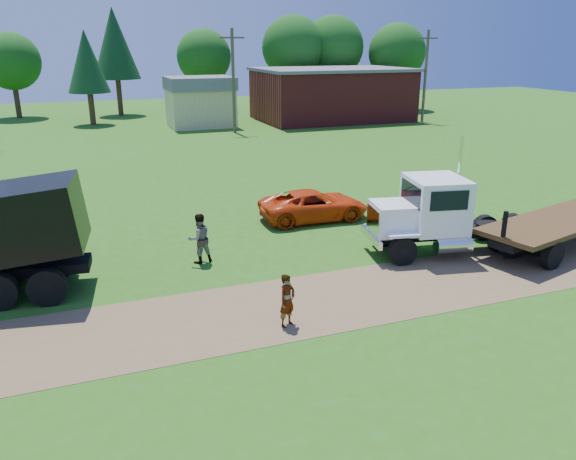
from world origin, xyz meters
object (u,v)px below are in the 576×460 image
object	(u,v)px
orange_pickup	(314,205)
spectator_a	(287,301)
white_semi_tractor	(436,215)
flatbed_trailer	(564,224)

from	to	relation	value
orange_pickup	spectator_a	bearing A→B (deg)	153.87
white_semi_tractor	flatbed_trailer	bearing A→B (deg)	-1.25
flatbed_trailer	spectator_a	distance (m)	13.00
flatbed_trailer	spectator_a	bearing A→B (deg)	175.98
white_semi_tractor	flatbed_trailer	world-z (taller)	white_semi_tractor
orange_pickup	spectator_a	world-z (taller)	spectator_a
flatbed_trailer	spectator_a	xyz separation A→B (m)	(-12.78, -2.40, -0.13)
orange_pickup	spectator_a	xyz separation A→B (m)	(-4.78, -9.19, 0.10)
flatbed_trailer	spectator_a	world-z (taller)	flatbed_trailer
white_semi_tractor	flatbed_trailer	distance (m)	5.46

